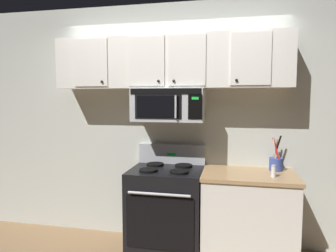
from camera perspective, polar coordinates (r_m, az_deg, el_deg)
back_wall at (r=3.53m, az=1.01°, el=0.45°), size 5.20×0.10×2.70m
stove_range at (r=3.37m, az=-0.24°, el=-15.20°), size 0.76×0.69×1.12m
over_range_microwave at (r=3.27m, az=0.18°, el=4.01°), size 0.76×0.43×0.35m
upper_cabinets at (r=3.32m, az=0.30°, el=11.80°), size 2.50×0.36×0.55m
counter_segment at (r=3.32m, az=14.69°, el=-16.02°), size 0.93×0.65×0.90m
utensil_crock_blue at (r=3.36m, az=19.55°, el=-6.46°), size 0.14×0.14×0.36m
salt_shaker at (r=3.08m, az=19.15°, el=-7.98°), size 0.04×0.04×0.12m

